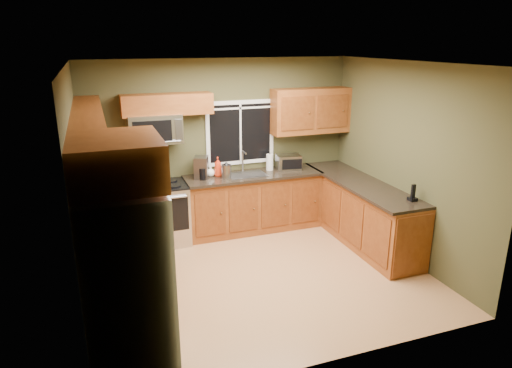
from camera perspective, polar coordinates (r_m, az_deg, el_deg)
floor at (r=6.12m, az=0.68°, el=-11.32°), size 4.20×4.20×0.00m
ceiling at (r=5.36m, az=0.79°, el=14.84°), size 4.20×4.20×0.00m
back_wall at (r=7.25m, az=-4.26°, el=4.73°), size 4.20×0.00×4.20m
front_wall at (r=4.06m, az=9.70°, el=-6.03°), size 4.20×0.00×4.20m
left_wall at (r=5.27m, az=-21.19°, el=-1.40°), size 0.00×3.60×3.60m
right_wall at (r=6.60m, az=18.10°, el=2.61°), size 0.00×3.60×3.60m
window at (r=7.27m, az=-1.97°, el=6.45°), size 1.12×0.03×1.02m
base_cabinets_left at (r=6.04m, az=-17.35°, el=-7.81°), size 0.60×2.65×0.90m
countertop_left at (r=5.86m, az=-17.52°, el=-3.62°), size 0.65×2.65×0.04m
base_cabinets_back at (r=7.35m, az=-0.35°, el=-2.36°), size 2.17×0.60×0.90m
countertop_back at (r=7.18m, az=-0.29°, el=1.10°), size 2.17×0.65×0.04m
base_cabinets_peninsula at (r=7.12m, az=12.86°, el=-3.49°), size 0.60×2.52×0.90m
countertop_peninsula at (r=6.96m, az=12.92°, el=0.11°), size 0.65×2.50×0.04m
upper_cabinets_left at (r=5.60m, az=-20.04°, el=5.22°), size 0.33×2.65×0.72m
upper_cabinets_back_left at (r=6.79m, az=-11.04°, el=9.76°), size 1.30×0.33×0.30m
upper_cabinets_back_right at (r=7.52m, az=6.84°, el=9.07°), size 1.30×0.33×0.72m
upper_cabinet_over_fridge at (r=3.83m, az=-17.13°, el=2.79°), size 0.72×0.90×0.38m
refrigerator at (r=4.25m, az=-15.73°, el=-12.09°), size 0.74×0.90×1.80m
range at (r=7.00m, az=-11.68°, el=-3.63°), size 0.76×0.69×0.94m
microwave at (r=6.78m, az=-12.51°, el=6.75°), size 0.76×0.41×0.42m
sink at (r=7.15m, az=-1.21°, el=1.30°), size 0.60×0.42×0.36m
toaster_oven at (r=7.43m, az=4.08°, el=2.74°), size 0.42×0.35×0.24m
coffee_maker at (r=6.97m, az=-6.83°, el=1.97°), size 0.27×0.32×0.33m
kettle at (r=6.94m, az=-3.73°, el=1.68°), size 0.18×0.18×0.26m
paper_towel_roll at (r=7.37m, az=1.73°, el=2.75°), size 0.11×0.11×0.29m
soap_bottle_a at (r=7.04m, az=-4.79°, el=2.17°), size 0.15×0.15×0.30m
soap_bottle_c at (r=7.07m, az=-5.69°, el=1.60°), size 0.17×0.17×0.16m
cordless_phone at (r=6.31m, az=19.00°, el=-1.41°), size 0.10×0.10×0.22m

